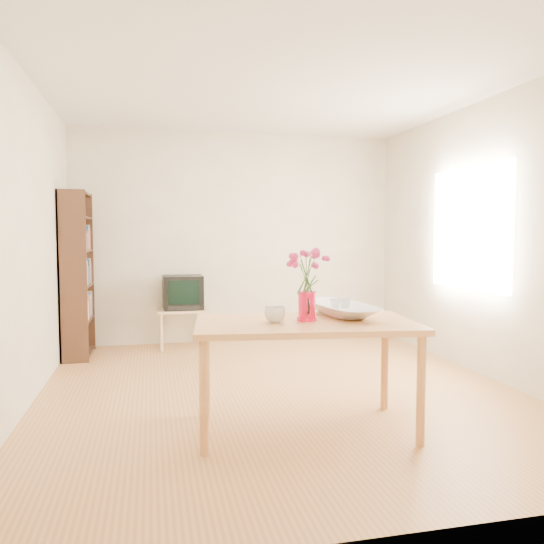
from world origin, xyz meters
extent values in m
plane|color=#AD733D|center=(0.00, 0.00, 0.00)|extent=(4.50, 4.50, 0.00)
plane|color=white|center=(0.00, 0.00, 2.60)|extent=(4.50, 4.50, 0.00)
plane|color=beige|center=(0.00, 2.25, 1.30)|extent=(4.00, 0.00, 4.00)
plane|color=beige|center=(0.00, -2.25, 1.30)|extent=(4.00, 0.00, 4.00)
plane|color=beige|center=(-2.00, 0.00, 1.30)|extent=(0.00, 4.50, 4.50)
plane|color=beige|center=(2.00, 0.00, 1.30)|extent=(0.00, 4.50, 4.50)
plane|color=white|center=(1.98, 0.30, 1.40)|extent=(0.00, 1.30, 1.30)
cube|color=#C37E42|center=(-0.05, -0.92, 0.73)|extent=(1.57, 1.01, 0.04)
cylinder|color=#C37E42|center=(-0.77, -1.20, 0.35)|extent=(0.06, 0.06, 0.71)
cylinder|color=#C37E42|center=(0.58, -1.36, 0.35)|extent=(0.06, 0.06, 0.71)
cylinder|color=#C37E42|center=(-0.68, -0.48, 0.35)|extent=(0.06, 0.06, 0.71)
cylinder|color=#C37E42|center=(0.67, -0.65, 0.35)|extent=(0.06, 0.06, 0.71)
cube|color=#D9B17A|center=(-0.70, 1.97, 0.45)|extent=(0.60, 0.45, 0.03)
cylinder|color=#D9B17A|center=(-0.96, 1.78, 0.22)|extent=(0.04, 0.04, 0.43)
cylinder|color=#D9B17A|center=(-0.44, 1.78, 0.22)|extent=(0.04, 0.04, 0.43)
cylinder|color=#D9B17A|center=(-0.96, 2.15, 0.22)|extent=(0.04, 0.04, 0.43)
cylinder|color=#D9B17A|center=(-0.44, 2.15, 0.22)|extent=(0.04, 0.04, 0.43)
cube|color=#321B10|center=(-1.85, 1.41, 0.90)|extent=(0.28, 0.02, 1.80)
cube|color=#321B10|center=(-1.85, 2.09, 0.90)|extent=(0.28, 0.03, 1.80)
cube|color=#321B10|center=(-1.98, 1.75, 0.90)|extent=(0.02, 0.70, 1.80)
cube|color=#321B10|center=(-1.85, 1.75, 0.04)|extent=(0.27, 0.65, 0.02)
cube|color=#321B10|center=(-1.85, 1.75, 0.40)|extent=(0.27, 0.65, 0.02)
cube|color=#321B10|center=(-1.85, 1.75, 0.78)|extent=(0.27, 0.65, 0.02)
cube|color=#321B10|center=(-1.85, 1.75, 1.16)|extent=(0.27, 0.65, 0.02)
cube|color=#321B10|center=(-1.85, 1.75, 1.52)|extent=(0.27, 0.65, 0.02)
cube|color=#321B10|center=(-1.85, 1.75, 1.78)|extent=(0.27, 0.65, 0.02)
cylinder|color=red|center=(-0.03, -0.90, 0.85)|extent=(0.12, 0.12, 0.19)
cylinder|color=red|center=(-0.03, -0.90, 0.76)|extent=(0.14, 0.14, 0.02)
cylinder|color=red|center=(-0.03, -0.90, 0.95)|extent=(0.12, 0.12, 0.01)
cone|color=red|center=(-0.02, -0.96, 0.92)|extent=(0.05, 0.07, 0.06)
torus|color=black|center=(-0.05, -0.83, 0.86)|extent=(0.03, 0.10, 0.10)
imported|color=white|center=(-0.26, -0.93, 0.80)|extent=(0.19, 0.19, 0.11)
imported|color=white|center=(0.28, -0.72, 1.00)|extent=(0.59, 0.59, 0.51)
imported|color=white|center=(0.24, -0.72, 0.95)|extent=(0.08, 0.08, 0.06)
imported|color=white|center=(0.32, -0.70, 0.96)|extent=(0.10, 0.10, 0.07)
cube|color=black|center=(-0.70, 1.97, 0.66)|extent=(0.46, 0.42, 0.39)
cube|color=black|center=(-0.70, 2.04, 0.68)|extent=(0.32, 0.23, 0.28)
cube|color=black|center=(-0.70, 1.76, 0.68)|extent=(0.35, 0.02, 0.28)
camera|label=1|loc=(-1.06, -4.34, 1.33)|focal=35.00mm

